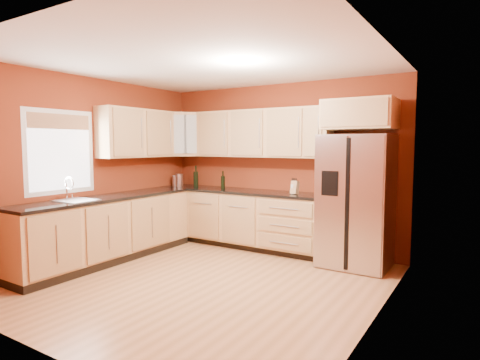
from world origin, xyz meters
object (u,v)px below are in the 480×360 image
object	(u,v)px
wine_bottle_a	(223,180)
soap_dispenser	(293,188)
refrigerator	(356,201)
knife_block	(295,188)
canister_left	(179,180)

from	to	relation	value
wine_bottle_a	soap_dispenser	size ratio (longest dim) A/B	1.57
refrigerator	knife_block	size ratio (longest dim) A/B	9.20
knife_block	soap_dispenser	xyz separation A→B (m)	(-0.02, -0.01, -0.00)
refrigerator	canister_left	distance (m)	3.12
refrigerator	knife_block	bearing A→B (deg)	178.32
canister_left	soap_dispenser	distance (m)	2.18
refrigerator	knife_block	world-z (taller)	refrigerator
refrigerator	wine_bottle_a	xyz separation A→B (m)	(-2.20, 0.03, 0.18)
canister_left	wine_bottle_a	size ratio (longest dim) A/B	0.73
refrigerator	canister_left	size ratio (longest dim) A/B	8.28
refrigerator	wine_bottle_a	distance (m)	2.21
refrigerator	canister_left	xyz separation A→B (m)	(-3.11, 0.01, 0.14)
refrigerator	canister_left	world-z (taller)	refrigerator
refrigerator	wine_bottle_a	bearing A→B (deg)	179.16
canister_left	knife_block	size ratio (longest dim) A/B	1.11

